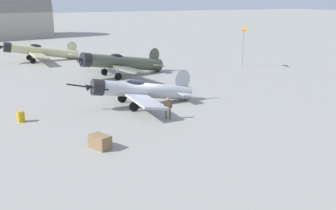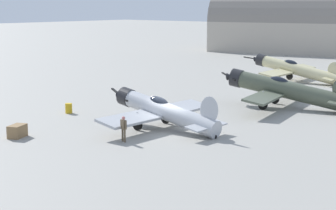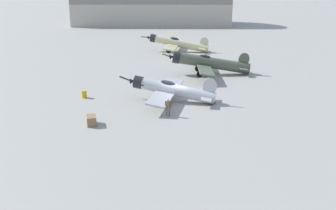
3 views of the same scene
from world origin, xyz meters
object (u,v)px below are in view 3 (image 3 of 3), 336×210
Objects in this scene: airplane_foreground at (171,90)px; ground_crew_mechanic at (168,106)px; airplane_far_line at (177,43)px; fuel_drum at (84,94)px; airplane_mid_apron at (208,63)px; equipment_crate at (91,120)px.

airplane_foreground is 6.44× the size of ground_crew_mechanic.
airplane_far_line reaches higher than fuel_drum.
fuel_drum is at bearing 35.89° from airplane_mid_apron.
airplane_foreground is at bearing 95.95° from airplane_far_line.
ground_crew_mechanic is (-4.93, 32.85, -0.45)m from airplane_far_line.
equipment_crate is (1.43, 36.57, -1.06)m from airplane_far_line.
equipment_crate is at bearing 55.67° from airplane_foreground.
ground_crew_mechanic is at bearing -149.68° from equipment_crate.
airplane_mid_apron reaches higher than airplane_foreground.
fuel_drum is at bearing -63.13° from equipment_crate.
equipment_crate reaches higher than fuel_drum.
airplane_mid_apron is 7.81× the size of equipment_crate.
airplane_far_line is 36.61m from equipment_crate.
fuel_drum is (5.34, 28.85, -1.08)m from airplane_far_line.
equipment_crate is 8.65m from fuel_drum.
airplane_far_line is 33.22m from ground_crew_mechanic.
equipment_crate is at bearing 84.93° from airplane_far_line.
airplane_foreground is 0.93× the size of airplane_far_line.
ground_crew_mechanic is 11.04m from fuel_drum.
ground_crew_mechanic is 7.40m from equipment_crate.
airplane_mid_apron is 14.96× the size of fuel_drum.
airplane_foreground is 4.62m from ground_crew_mechanic.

